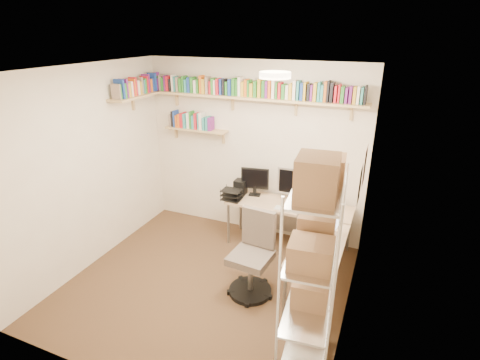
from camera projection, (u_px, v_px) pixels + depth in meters
name	position (u px, v px, depth m)	size (l,w,h in m)	color
ground	(208.00, 284.00, 4.53)	(3.20, 3.20, 0.00)	#3E251A
room_shell	(203.00, 163.00, 3.94)	(3.24, 3.04, 2.52)	beige
wall_shelves	(220.00, 96.00, 5.02)	(3.12, 1.09, 0.80)	tan
corner_desk	(287.00, 212.00, 4.86)	(1.75, 1.67, 1.14)	#D4B18A
office_chair	(253.00, 260.00, 4.27)	(0.52, 0.53, 1.00)	black
wire_rack	(315.00, 236.00, 2.88)	(0.46, 0.84, 2.09)	silver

